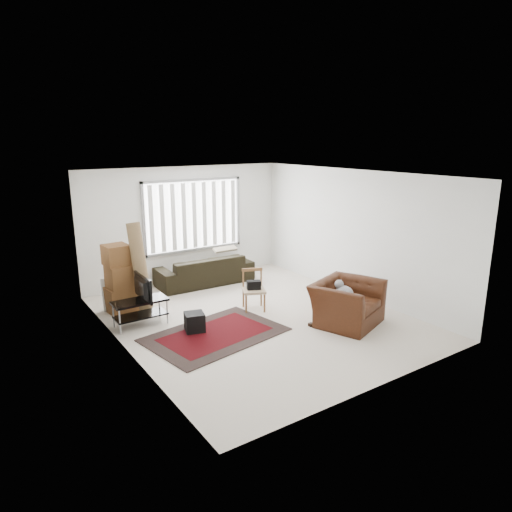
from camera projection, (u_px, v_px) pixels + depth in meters
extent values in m
plane|color=beige|center=(256.00, 318.00, 8.69)|extent=(6.00, 6.00, 0.00)
cube|color=white|center=(256.00, 174.00, 8.02)|extent=(5.00, 6.00, 0.02)
cube|color=white|center=(186.00, 224.00, 10.76)|extent=(5.00, 0.02, 2.70)
cube|color=white|center=(385.00, 294.00, 5.94)|extent=(5.00, 0.02, 2.70)
cube|color=white|center=(122.00, 270.00, 7.00)|extent=(0.02, 6.00, 2.70)
cube|color=white|center=(354.00, 234.00, 9.70)|extent=(0.02, 6.00, 2.70)
cube|color=white|center=(193.00, 215.00, 10.81)|extent=(2.40, 0.01, 1.60)
cube|color=gray|center=(194.00, 215.00, 10.79)|extent=(2.52, 0.06, 1.72)
cube|color=white|center=(194.00, 216.00, 10.76)|extent=(2.40, 0.02, 1.55)
cube|color=black|center=(215.00, 334.00, 7.92)|extent=(2.52, 1.90, 0.02)
cube|color=#410509|center=(215.00, 334.00, 7.92)|extent=(1.97, 1.34, 0.00)
cube|color=black|center=(140.00, 301.00, 8.22)|extent=(0.97, 0.44, 0.04)
cube|color=black|center=(141.00, 315.00, 8.29)|extent=(0.94, 0.41, 0.03)
cylinder|color=#B2B2B7|center=(120.00, 321.00, 7.89)|extent=(0.03, 0.03, 0.49)
cylinder|color=#B2B2B7|center=(167.00, 311.00, 8.37)|extent=(0.03, 0.03, 0.49)
cylinder|color=#B2B2B7|center=(113.00, 315.00, 8.19)|extent=(0.03, 0.03, 0.49)
cylinder|color=#B2B2B7|center=(159.00, 305.00, 8.66)|extent=(0.03, 0.03, 0.49)
imported|color=black|center=(139.00, 288.00, 8.16)|extent=(0.10, 0.79, 0.45)
cube|color=black|center=(195.00, 322.00, 8.02)|extent=(0.40, 0.40, 0.33)
cube|color=brown|center=(121.00, 299.00, 9.00)|extent=(0.59, 0.54, 0.50)
cube|color=brown|center=(121.00, 276.00, 8.87)|extent=(0.53, 0.49, 0.45)
cube|color=brown|center=(116.00, 255.00, 8.78)|extent=(0.48, 0.48, 0.40)
cube|color=silver|center=(115.00, 293.00, 9.07)|extent=(0.52, 0.25, 0.65)
cylinder|color=brown|center=(140.00, 269.00, 8.74)|extent=(0.34, 0.64, 1.79)
imported|color=black|center=(205.00, 266.00, 10.65)|extent=(2.28, 1.05, 0.86)
cube|color=tan|center=(254.00, 290.00, 9.01)|extent=(0.57, 0.57, 0.05)
cylinder|color=brown|center=(246.00, 304.00, 8.85)|extent=(0.04, 0.04, 0.40)
cylinder|color=brown|center=(265.00, 303.00, 8.91)|extent=(0.04, 0.04, 0.40)
cylinder|color=brown|center=(243.00, 297.00, 9.20)|extent=(0.04, 0.04, 0.40)
cylinder|color=brown|center=(261.00, 296.00, 9.26)|extent=(0.04, 0.04, 0.40)
cube|color=brown|center=(252.00, 270.00, 9.10)|extent=(0.39, 0.20, 0.06)
cube|color=brown|center=(243.00, 278.00, 9.11)|extent=(0.05, 0.05, 0.40)
cube|color=brown|center=(261.00, 277.00, 9.17)|extent=(0.05, 0.05, 0.40)
cube|color=black|center=(254.00, 285.00, 8.98)|extent=(0.31, 0.25, 0.17)
imported|color=#3A1A0B|center=(347.00, 300.00, 8.32)|extent=(1.51, 1.41, 0.90)
ellipsoid|color=#59595B|center=(347.00, 293.00, 8.29)|extent=(0.34, 0.39, 0.22)
sphere|color=#59595B|center=(339.00, 284.00, 8.35)|extent=(0.17, 0.17, 0.17)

